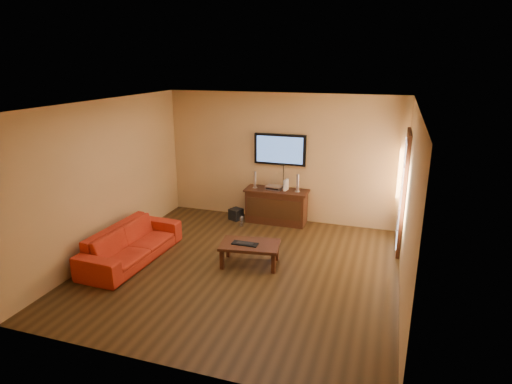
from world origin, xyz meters
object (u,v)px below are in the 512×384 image
at_px(speaker_left, 255,180).
at_px(game_console, 286,185).
at_px(media_console, 276,206).
at_px(sofa, 131,238).
at_px(keyboard, 245,244).
at_px(subwoofer, 236,214).
at_px(coffee_table, 250,247).
at_px(television, 280,150).
at_px(speaker_right, 298,184).
at_px(av_receiver, 274,187).
at_px(bottle, 242,221).

height_order(speaker_left, game_console, speaker_left).
bearing_deg(media_console, speaker_left, -179.07).
height_order(sofa, keyboard, sofa).
xyz_separation_m(subwoofer, keyboard, (0.91, -1.99, 0.28)).
relative_size(sofa, game_console, 8.76).
relative_size(coffee_table, sofa, 0.52).
relative_size(media_console, television, 1.21).
bearing_deg(speaker_right, keyboard, -100.97).
distance_m(coffee_table, av_receiver, 2.13).
xyz_separation_m(coffee_table, speaker_left, (-0.58, 2.05, 0.56)).
bearing_deg(subwoofer, sofa, -90.12).
bearing_deg(keyboard, television, 90.86).
distance_m(coffee_table, speaker_left, 2.20).
relative_size(speaker_left, av_receiver, 1.07).
bearing_deg(av_receiver, game_console, 7.63).
relative_size(coffee_table, subwoofer, 4.33).
distance_m(media_console, bottle, 0.81).
bearing_deg(speaker_right, subwoofer, -175.04).
bearing_deg(bottle, sofa, -121.73).
bearing_deg(speaker_left, sofa, -119.71).
height_order(av_receiver, keyboard, av_receiver).
distance_m(media_console, sofa, 3.14).
height_order(television, subwoofer, television).
bearing_deg(media_console, subwoofer, -172.44).
relative_size(bottle, keyboard, 0.52).
relative_size(game_console, bottle, 1.02).
distance_m(speaker_left, subwoofer, 0.87).
xyz_separation_m(media_console, subwoofer, (-0.88, -0.12, -0.24)).
xyz_separation_m(sofa, subwoofer, (1.02, 2.39, -0.28)).
xyz_separation_m(television, sofa, (-1.90, -2.72, -1.14)).
bearing_deg(television, subwoofer, -159.41).
bearing_deg(coffee_table, speaker_right, 80.69).
relative_size(media_console, bottle, 5.84).
xyz_separation_m(speaker_right, game_console, (-0.25, 0.03, -0.05)).
distance_m(media_console, speaker_right, 0.69).
distance_m(speaker_right, av_receiver, 0.52).
relative_size(speaker_left, game_console, 1.53).
bearing_deg(media_console, coffee_table, -87.06).
xyz_separation_m(coffee_table, sofa, (-2.01, -0.45, 0.07)).
bearing_deg(keyboard, game_console, 85.71).
distance_m(sofa, av_receiver, 3.14).
bearing_deg(coffee_table, sofa, -167.46).
relative_size(av_receiver, bottle, 1.46).
bearing_deg(sofa, subwoofer, -20.90).
bearing_deg(bottle, av_receiver, 39.55).
xyz_separation_m(coffee_table, av_receiver, (-0.17, 2.08, 0.43)).
bearing_deg(subwoofer, av_receiver, 32.74).
xyz_separation_m(sofa, speaker_right, (2.34, 2.50, 0.50)).
xyz_separation_m(media_console, television, (0.00, 0.21, 1.17)).
bearing_deg(media_console, television, 90.00).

